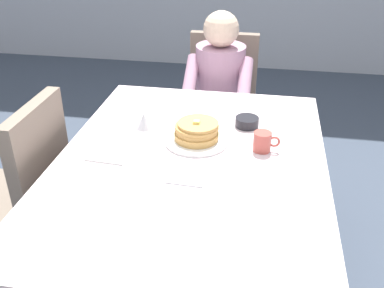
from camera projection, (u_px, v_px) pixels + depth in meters
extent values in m
cube|color=silver|center=(190.00, 164.00, 1.82)|extent=(1.10, 1.50, 0.04)
cube|color=silver|center=(213.00, 112.00, 2.52)|extent=(1.10, 0.01, 0.18)
cube|color=silver|center=(67.00, 174.00, 1.96)|extent=(0.01, 1.50, 0.18)
cube|color=silver|center=(325.00, 200.00, 1.79)|extent=(0.01, 1.50, 0.18)
cylinder|color=brown|center=(133.00, 152.00, 2.65)|extent=(0.07, 0.07, 0.70)
cylinder|color=brown|center=(292.00, 166.00, 2.51)|extent=(0.07, 0.07, 0.70)
cube|color=#7A6B5B|center=(219.00, 118.00, 2.88)|extent=(0.44, 0.44, 0.05)
cube|color=#7A6B5B|center=(224.00, 69.00, 2.93)|extent=(0.44, 0.06, 0.48)
cylinder|color=#2D2319|center=(243.00, 164.00, 2.81)|extent=(0.04, 0.04, 0.40)
cylinder|color=#2D2319|center=(187.00, 159.00, 2.87)|extent=(0.04, 0.04, 0.40)
cylinder|color=#2D2319|center=(246.00, 138.00, 3.12)|extent=(0.04, 0.04, 0.40)
cylinder|color=#2D2319|center=(196.00, 133.00, 3.18)|extent=(0.04, 0.04, 0.40)
cylinder|color=#B2849E|center=(220.00, 82.00, 2.74)|extent=(0.30, 0.30, 0.46)
sphere|color=beige|center=(221.00, 29.00, 2.56)|extent=(0.21, 0.21, 0.21)
cylinder|color=#B2849E|center=(245.00, 81.00, 2.56)|extent=(0.08, 0.29, 0.23)
cylinder|color=#B2849E|center=(191.00, 78.00, 2.61)|extent=(0.08, 0.29, 0.23)
cylinder|color=#383D51|center=(227.00, 161.00, 2.80)|extent=(0.10, 0.10, 0.45)
cylinder|color=#383D51|center=(202.00, 159.00, 2.82)|extent=(0.10, 0.10, 0.45)
cube|color=#7A6B5B|center=(10.00, 201.00, 2.09)|extent=(0.44, 0.44, 0.05)
cube|color=#7A6B5B|center=(40.00, 156.00, 1.94)|extent=(0.06, 0.44, 0.48)
cylinder|color=#2D2319|center=(5.00, 211.00, 2.39)|extent=(0.04, 0.04, 0.40)
cylinder|color=#2D2319|center=(35.00, 268.00, 2.02)|extent=(0.04, 0.04, 0.40)
cylinder|color=#2D2319|center=(68.00, 219.00, 2.33)|extent=(0.04, 0.04, 0.40)
cylinder|color=white|center=(196.00, 140.00, 1.94)|extent=(0.28, 0.28, 0.02)
cylinder|color=tan|center=(197.00, 137.00, 1.93)|extent=(0.19, 0.19, 0.01)
cylinder|color=tan|center=(197.00, 134.00, 1.93)|extent=(0.19, 0.19, 0.02)
cylinder|color=tan|center=(197.00, 131.00, 1.92)|extent=(0.18, 0.18, 0.02)
cylinder|color=tan|center=(198.00, 127.00, 1.92)|extent=(0.19, 0.19, 0.01)
cylinder|color=tan|center=(198.00, 124.00, 1.91)|extent=(0.18, 0.18, 0.01)
cube|color=#F4E072|center=(196.00, 122.00, 1.90)|extent=(0.03, 0.03, 0.01)
cylinder|color=#B24C42|center=(262.00, 142.00, 1.86)|extent=(0.08, 0.08, 0.08)
torus|color=#B24C42|center=(274.00, 142.00, 1.85)|extent=(0.05, 0.01, 0.05)
cylinder|color=black|center=(247.00, 122.00, 2.07)|extent=(0.11, 0.11, 0.04)
cone|color=silver|center=(144.00, 121.00, 2.04)|extent=(0.08, 0.08, 0.07)
cube|color=silver|center=(153.00, 140.00, 1.96)|extent=(0.02, 0.18, 0.00)
cube|color=silver|center=(239.00, 147.00, 1.90)|extent=(0.02, 0.20, 0.00)
cube|color=silver|center=(183.00, 184.00, 1.66)|extent=(0.15, 0.02, 0.00)
cube|color=white|center=(109.00, 155.00, 1.84)|extent=(0.18, 0.13, 0.01)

